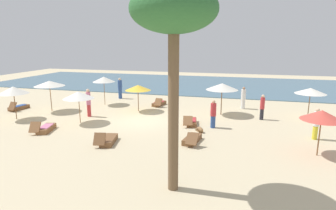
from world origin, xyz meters
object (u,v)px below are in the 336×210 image
(person_3, at_px, (262,107))
(lounger_1, at_px, (108,140))
(lounger_4, at_px, (159,103))
(lounger_5, at_px, (45,128))
(lounger_0, at_px, (191,122))
(lounger_6, at_px, (18,107))
(dog, at_px, (200,129))
(umbrella_7, at_px, (104,79))
(umbrella_2, at_px, (49,83))
(umbrella_1, at_px, (13,90))
(person_0, at_px, (316,124))
(umbrella_3, at_px, (311,91))
(umbrella_4, at_px, (78,95))
(lounger_3, at_px, (192,139))
(umbrella_5, at_px, (322,115))
(person_2, at_px, (213,114))
(umbrella_6, at_px, (222,87))
(person_1, at_px, (89,102))
(palm_0, at_px, (174,15))
(umbrella_0, at_px, (138,88))
(person_5, at_px, (243,98))
(person_4, at_px, (120,88))

(person_3, bearing_deg, lounger_1, -139.50)
(lounger_4, distance_m, lounger_5, 9.25)
(lounger_0, bearing_deg, lounger_6, 178.09)
(lounger_1, height_order, dog, lounger_1)
(umbrella_7, bearing_deg, umbrella_2, -132.53)
(umbrella_1, bearing_deg, lounger_0, 8.82)
(lounger_4, distance_m, person_0, 11.74)
(umbrella_3, relative_size, umbrella_4, 1.02)
(lounger_3, distance_m, lounger_4, 8.75)
(umbrella_1, height_order, umbrella_5, umbrella_1)
(person_2, bearing_deg, umbrella_1, -173.43)
(person_0, bearing_deg, umbrella_6, 142.96)
(umbrella_2, height_order, umbrella_5, umbrella_2)
(umbrella_4, bearing_deg, lounger_6, 163.84)
(umbrella_4, height_order, dog, umbrella_4)
(lounger_5, xyz_separation_m, person_3, (12.27, 5.86, 0.69))
(umbrella_1, distance_m, lounger_0, 11.84)
(umbrella_2, distance_m, lounger_4, 8.42)
(person_1, bearing_deg, lounger_6, 176.82)
(lounger_0, relative_size, palm_0, 0.26)
(person_1, bearing_deg, dog, -10.55)
(lounger_5, relative_size, person_2, 1.04)
(lounger_5, xyz_separation_m, person_1, (0.73, 3.63, 0.83))
(umbrella_0, distance_m, person_2, 6.50)
(umbrella_2, relative_size, person_2, 1.34)
(dog, bearing_deg, person_5, 70.23)
(umbrella_7, xyz_separation_m, lounger_5, (-0.00, -7.33, -1.92))
(lounger_5, bearing_deg, person_0, 9.80)
(lounger_0, bearing_deg, palm_0, -84.46)
(umbrella_0, relative_size, lounger_4, 1.13)
(person_1, height_order, person_2, person_1)
(lounger_0, distance_m, lounger_5, 8.69)
(lounger_0, xyz_separation_m, palm_0, (0.76, -7.87, 5.69))
(umbrella_7, bearing_deg, person_4, 86.21)
(lounger_4, height_order, palm_0, palm_0)
(lounger_4, height_order, person_5, person_5)
(lounger_3, xyz_separation_m, lounger_4, (-4.09, 7.73, 0.01))
(lounger_3, xyz_separation_m, person_3, (3.72, 5.48, 0.70))
(dog, bearing_deg, person_0, 3.79)
(lounger_3, distance_m, person_2, 3.02)
(lounger_6, xyz_separation_m, person_5, (16.59, 4.78, 0.68))
(umbrella_7, xyz_separation_m, person_2, (9.31, -4.11, -1.24))
(umbrella_3, distance_m, person_4, 15.46)
(umbrella_7, distance_m, lounger_1, 9.49)
(umbrella_7, bearing_deg, person_5, 7.34)
(umbrella_4, distance_m, umbrella_6, 9.64)
(umbrella_0, height_order, umbrella_5, umbrella_5)
(person_1, relative_size, person_5, 1.13)
(umbrella_3, height_order, umbrella_7, umbrella_7)
(umbrella_5, distance_m, umbrella_6, 7.91)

